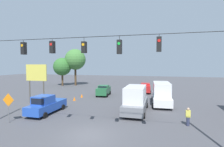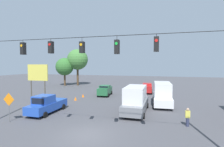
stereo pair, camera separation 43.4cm
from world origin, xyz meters
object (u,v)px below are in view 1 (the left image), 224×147
Objects in this scene: traffic_cone_third at (63,103)px; tree_horizon_left at (62,67)px; overhead_signal_span at (84,66)px; traffic_cone_fourth at (74,99)px; sedan_green_withflow_far at (104,90)px; box_truck_grey_crossing_near at (136,100)px; traffic_cone_fifth at (82,96)px; work_zone_sign at (8,102)px; pedestrian at (188,117)px; traffic_cone_second at (53,107)px; roadside_billboard at (36,76)px; sedan_red_oncoming_deep at (145,88)px; traffic_cone_nearest at (36,114)px; box_truck_white_oncoming_far at (161,94)px; tree_horizon_right at (75,60)px; pickup_truck_blue_parked_shoulder at (46,105)px.

traffic_cone_third is 22.58m from tree_horizon_left.
traffic_cone_fourth is (7.20, -12.31, -5.19)m from overhead_signal_span.
overhead_signal_span is 13.05m from traffic_cone_third.
overhead_signal_span is at bearing 103.26° from sedan_green_withflow_far.
box_truck_grey_crossing_near is 29.74m from tree_horizon_left.
overhead_signal_span is at bearing 115.66° from traffic_cone_fifth.
work_zone_sign is 1.70× the size of pedestrian.
traffic_cone_second is at bearing 74.04° from sedan_green_withflow_far.
traffic_cone_fourth is 0.10× the size of roadside_billboard.
traffic_cone_fifth is (10.08, 7.34, -0.71)m from sedan_red_oncoming_deep.
overhead_signal_span is 3.57× the size of roadside_billboard.
pedestrian is (-15.27, -1.23, 0.55)m from traffic_cone_nearest.
box_truck_white_oncoming_far is 12.82× the size of traffic_cone_fifth.
box_truck_grey_crossing_near is 0.96× the size of tree_horizon_left.
traffic_cone_fifth is at bearing -89.83° from traffic_cone_fourth.
work_zone_sign reaches higher than sedan_red_oncoming_deep.
tree_horizon_right is at bearing -21.85° from sedan_red_oncoming_deep.
box_truck_white_oncoming_far is 12.82× the size of traffic_cone_third.
pedestrian is at bearing 148.18° from box_truck_grey_crossing_near.
sedan_green_withflow_far is 18.01m from tree_horizon_right.
roadside_billboard is at bearing 42.48° from sedan_red_oncoming_deep.
tree_horizon_left is (21.70, -5.97, 3.93)m from sedan_red_oncoming_deep.
traffic_cone_second is 25.02m from tree_horizon_left.
roadside_billboard reaches higher than traffic_cone_fifth.
sedan_red_oncoming_deep is 21.24m from traffic_cone_nearest.
box_truck_grey_crossing_near is (-2.77, -8.18, -3.98)m from overhead_signal_span.
sedan_green_withflow_far is at bearing 143.73° from tree_horizon_left.
sedan_green_withflow_far is 2.63× the size of pedestrian.
traffic_cone_fourth is 0.06× the size of tree_horizon_right.
traffic_cone_fifth is (-0.04, -8.36, 0.00)m from traffic_cone_second.
traffic_cone_third is at bearing 51.57° from sedan_red_oncoming_deep.
tree_horizon_left is (11.81, -23.23, 3.95)m from pickup_truck_blue_parked_shoulder.
box_truck_white_oncoming_far reaches higher than traffic_cone_fifth.
box_truck_grey_crossing_near is at bearing 58.47° from box_truck_white_oncoming_far.
traffic_cone_third is (10.17, -1.24, -1.22)m from box_truck_grey_crossing_near.
work_zone_sign is at bearing 111.00° from tree_horizon_left.
tree_horizon_right reaches higher than traffic_cone_third.
sedan_red_oncoming_deep is at bearing -73.64° from pedestrian.
box_truck_grey_crossing_near is 10.87m from traffic_cone_fourth.
traffic_cone_fifth is at bearing 39.46° from sedan_green_withflow_far.
tree_horizon_right is at bearing -62.00° from overhead_signal_span.
box_truck_white_oncoming_far reaches higher than pickup_truck_blue_parked_shoulder.
traffic_cone_third is 1.00× the size of traffic_cone_fourth.
sedan_red_oncoming_deep reaches higher than traffic_cone_nearest.
pickup_truck_blue_parked_shoulder is 6.78m from roadside_billboard.
box_truck_grey_crossing_near is at bearing 145.62° from traffic_cone_fifth.
sedan_red_oncoming_deep reaches higher than traffic_cone_second.
traffic_cone_third is 2.91m from traffic_cone_fourth.
roadside_billboard is 21.33m from tree_horizon_right.
traffic_cone_second is 6.19m from roadside_billboard.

